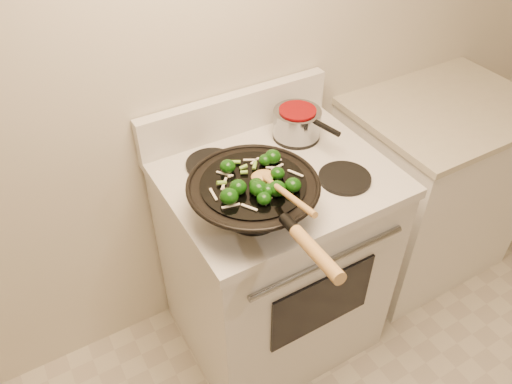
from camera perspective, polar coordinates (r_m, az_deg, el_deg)
stove at (r=2.05m, az=2.00°, el=-7.57°), size 0.78×0.67×1.08m
counter_unit at (r=2.53m, az=18.92°, el=0.50°), size 0.79×0.62×0.91m
wok at (r=1.51m, az=-0.23°, el=-0.63°), size 0.40×0.67×0.21m
stirfry at (r=1.46m, az=0.34°, el=1.21°), size 0.28×0.24×0.05m
wooden_spoon at (r=1.42m, az=2.26°, el=0.70°), size 0.07×0.32×0.10m
saucepan at (r=1.88m, az=4.74°, el=7.97°), size 0.18×0.29×0.11m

